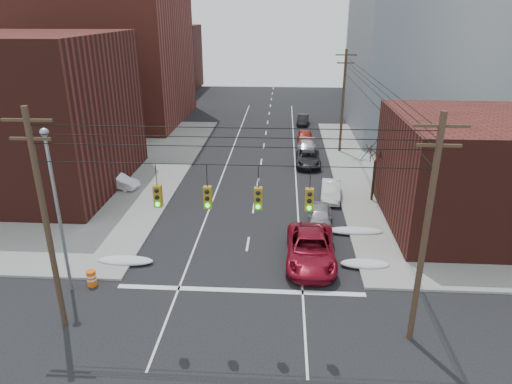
# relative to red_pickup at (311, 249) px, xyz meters

# --- Properties ---
(ground) EXTENTS (160.00, 160.00, 0.00)m
(ground) POSITION_rel_red_pickup_xyz_m (-4.08, -9.93, -0.90)
(ground) COLOR black
(ground) RESTS_ON ground
(building_brick_tall) EXTENTS (24.00, 20.00, 30.00)m
(building_brick_tall) POSITION_rel_red_pickup_xyz_m (-28.08, 38.07, 14.10)
(building_brick_tall) COLOR maroon
(building_brick_tall) RESTS_ON ground
(building_brick_far) EXTENTS (22.00, 18.00, 12.00)m
(building_brick_far) POSITION_rel_red_pickup_xyz_m (-30.08, 64.07, 5.10)
(building_brick_far) COLOR #451914
(building_brick_far) RESTS_ON ground
(building_office) EXTENTS (22.00, 20.00, 25.00)m
(building_office) POSITION_rel_red_pickup_xyz_m (17.92, 34.07, 11.60)
(building_office) COLOR gray
(building_office) RESTS_ON ground
(building_glass) EXTENTS (20.00, 18.00, 22.00)m
(building_glass) POSITION_rel_red_pickup_xyz_m (19.92, 60.07, 10.10)
(building_glass) COLOR gray
(building_glass) RESTS_ON ground
(building_storefront) EXTENTS (16.00, 12.00, 8.00)m
(building_storefront) POSITION_rel_red_pickup_xyz_m (13.92, 6.07, 3.10)
(building_storefront) COLOR #451914
(building_storefront) RESTS_ON ground
(utility_pole_left) EXTENTS (2.20, 0.28, 11.00)m
(utility_pole_left) POSITION_rel_red_pickup_xyz_m (-12.58, -6.93, 4.88)
(utility_pole_left) COLOR #473323
(utility_pole_left) RESTS_ON ground
(utility_pole_right) EXTENTS (2.20, 0.28, 11.00)m
(utility_pole_right) POSITION_rel_red_pickup_xyz_m (4.42, -6.93, 4.88)
(utility_pole_right) COLOR #473323
(utility_pole_right) RESTS_ON ground
(utility_pole_far) EXTENTS (2.20, 0.28, 11.00)m
(utility_pole_far) POSITION_rel_red_pickup_xyz_m (4.42, 24.07, 4.88)
(utility_pole_far) COLOR #473323
(utility_pole_far) RESTS_ON ground
(traffic_signals) EXTENTS (17.00, 0.42, 2.02)m
(traffic_signals) POSITION_rel_red_pickup_xyz_m (-3.99, -6.96, 6.26)
(traffic_signals) COLOR black
(traffic_signals) RESTS_ON ground
(street_light) EXTENTS (0.44, 0.44, 9.32)m
(street_light) POSITION_rel_red_pickup_xyz_m (-13.58, -3.93, 4.64)
(street_light) COLOR gray
(street_light) RESTS_ON ground
(bare_tree) EXTENTS (2.09, 2.20, 4.93)m
(bare_tree) POSITION_rel_red_pickup_xyz_m (5.50, 10.07, 1.42)
(bare_tree) COLOR black
(bare_tree) RESTS_ON ground
(snow_nw) EXTENTS (3.50, 1.08, 0.42)m
(snow_nw) POSITION_rel_red_pickup_xyz_m (-11.48, -0.93, -0.69)
(snow_nw) COLOR silver
(snow_nw) RESTS_ON ground
(snow_ne) EXTENTS (3.00, 1.08, 0.42)m
(snow_ne) POSITION_rel_red_pickup_xyz_m (3.32, -0.43, -0.69)
(snow_ne) COLOR silver
(snow_ne) RESTS_ON ground
(snow_east_far) EXTENTS (4.00, 1.08, 0.42)m
(snow_east_far) POSITION_rel_red_pickup_xyz_m (3.32, 4.07, -0.69)
(snow_east_far) COLOR silver
(snow_east_far) RESTS_ON ground
(red_pickup) EXTENTS (3.14, 6.56, 1.81)m
(red_pickup) POSITION_rel_red_pickup_xyz_m (0.00, 0.00, 0.00)
(red_pickup) COLOR maroon
(red_pickup) RESTS_ON ground
(parked_car_a) EXTENTS (2.01, 4.37, 1.45)m
(parked_car_a) POSITION_rel_red_pickup_xyz_m (0.95, 5.18, -0.18)
(parked_car_a) COLOR #9E9DA2
(parked_car_a) RESTS_ON ground
(parked_car_b) EXTENTS (1.97, 4.52, 1.45)m
(parked_car_b) POSITION_rel_red_pickup_xyz_m (2.20, 10.40, -0.18)
(parked_car_b) COLOR white
(parked_car_b) RESTS_ON ground
(parked_car_c) EXTENTS (2.51, 5.28, 1.46)m
(parked_car_c) POSITION_rel_red_pickup_xyz_m (0.72, 19.14, -0.17)
(parked_car_c) COLOR black
(parked_car_c) RESTS_ON ground
(parked_car_d) EXTENTS (2.26, 5.22, 1.50)m
(parked_car_d) POSITION_rel_red_pickup_xyz_m (0.72, 22.46, -0.15)
(parked_car_d) COLOR #B9B8BD
(parked_car_d) RESTS_ON ground
(parked_car_e) EXTENTS (1.85, 4.47, 1.52)m
(parked_car_e) POSITION_rel_red_pickup_xyz_m (0.72, 27.48, -0.14)
(parked_car_e) COLOR maroon
(parked_car_e) RESTS_ON ground
(parked_car_f) EXTENTS (1.83, 4.23, 1.35)m
(parked_car_f) POSITION_rel_red_pickup_xyz_m (0.79, 37.00, -0.23)
(parked_car_f) COLOR black
(parked_car_f) RESTS_ON ground
(lot_car_a) EXTENTS (3.96, 2.35, 1.23)m
(lot_car_a) POSITION_rel_red_pickup_xyz_m (-16.17, 11.41, -0.14)
(lot_car_a) COLOR white
(lot_car_a) RESTS_ON sidewalk_nw
(lot_car_b) EXTENTS (5.44, 3.79, 1.38)m
(lot_car_b) POSITION_rel_red_pickup_xyz_m (-18.97, 18.47, -0.06)
(lot_car_b) COLOR #A8A9AD
(lot_car_b) RESTS_ON sidewalk_nw
(lot_car_c) EXTENTS (5.65, 3.21, 1.54)m
(lot_car_c) POSITION_rel_red_pickup_xyz_m (-21.78, 9.66, 0.02)
(lot_car_c) COLOR black
(lot_car_c) RESTS_ON sidewalk_nw
(lot_car_d) EXTENTS (3.70, 1.75, 1.22)m
(lot_car_d) POSITION_rel_red_pickup_xyz_m (-23.55, 17.28, -0.14)
(lot_car_d) COLOR silver
(lot_car_d) RESTS_ON sidewalk_nw
(construction_barrel) EXTENTS (0.66, 0.66, 0.94)m
(construction_barrel) POSITION_rel_red_pickup_xyz_m (-12.58, -3.43, -0.42)
(construction_barrel) COLOR #EC590C
(construction_barrel) RESTS_ON ground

